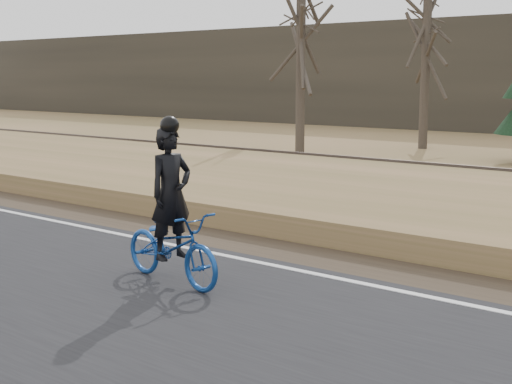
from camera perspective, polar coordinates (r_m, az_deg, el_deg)
The scene contains 4 objects.
ground at distance 9.10m, azimuth 19.62°, elevation -9.92°, with size 120.00×120.00×0.00m, color #9B754F.
cyclist at distance 9.92m, azimuth -6.77°, elevation -3.11°, with size 2.02×0.93×2.32m.
bare_tree_far_left at distance 26.93m, azimuth 3.60°, elevation 11.27°, with size 0.36×0.36×7.76m, color #463E34.
bare_tree_left at distance 29.78m, azimuth 13.43°, elevation 10.55°, with size 0.36×0.36×7.45m, color #463E34.
Camera 1 is at (2.65, -8.21, 2.90)m, focal length 50.00 mm.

